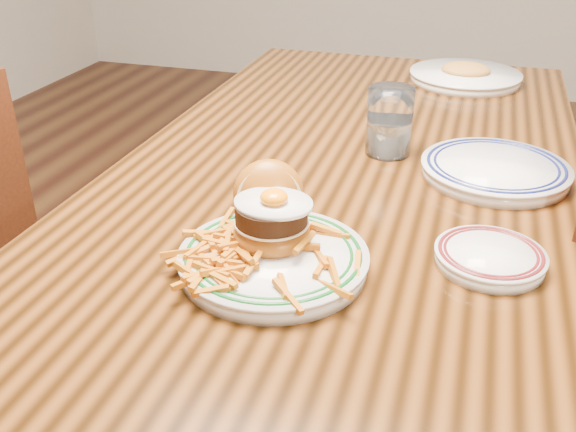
% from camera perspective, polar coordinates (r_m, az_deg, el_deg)
% --- Properties ---
extents(table, '(0.85, 1.60, 0.75)m').
position_cam_1_polar(table, '(1.26, 5.48, 1.16)').
color(table, black).
rests_on(table, floor).
extents(main_plate, '(0.26, 0.28, 0.13)m').
position_cam_1_polar(main_plate, '(0.89, -1.38, -2.27)').
color(main_plate, silver).
rests_on(main_plate, table).
extents(side_plate, '(0.15, 0.15, 0.02)m').
position_cam_1_polar(side_plate, '(0.94, 17.52, -3.43)').
color(side_plate, silver).
rests_on(side_plate, table).
extents(rear_plate, '(0.26, 0.26, 0.03)m').
position_cam_1_polar(rear_plate, '(1.21, 17.93, 4.00)').
color(rear_plate, silver).
rests_on(rear_plate, table).
extents(water_glass, '(0.09, 0.09, 0.13)m').
position_cam_1_polar(water_glass, '(1.26, 8.99, 7.98)').
color(water_glass, white).
rests_on(water_glass, table).
extents(far_plate, '(0.29, 0.29, 0.05)m').
position_cam_1_polar(far_plate, '(1.77, 15.47, 11.93)').
color(far_plate, silver).
rests_on(far_plate, table).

